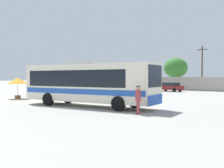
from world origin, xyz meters
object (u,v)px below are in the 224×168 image
object	(u,v)px
attendant_by_bus_door	(138,98)
parked_car_second_silver	(143,86)
vendor_umbrella_near_gate_orange	(18,81)
roadside_tree_midleft	(176,68)
utility_pole_near	(202,67)
parked_car_third_maroon	(170,87)
coach_bus_cream_blue	(87,83)
parked_car_leftmost_maroon	(116,85)
roadside_tree_left	(125,70)

from	to	relation	value
attendant_by_bus_door	parked_car_second_silver	world-z (taller)	attendant_by_bus_door
vendor_umbrella_near_gate_orange	roadside_tree_midleft	size ratio (longest dim) A/B	0.37
utility_pole_near	attendant_by_bus_door	bearing A→B (deg)	-77.51
attendant_by_bus_door	parked_car_third_maroon	world-z (taller)	attendant_by_bus_door
parked_car_second_silver	roadside_tree_midleft	xyz separation A→B (m)	(1.04, 11.39, 3.51)
parked_car_second_silver	coach_bus_cream_blue	bearing A→B (deg)	-68.43
parked_car_leftmost_maroon	roadside_tree_left	world-z (taller)	roadside_tree_left
attendant_by_bus_door	utility_pole_near	world-z (taller)	utility_pole_near
coach_bus_cream_blue	parked_car_leftmost_maroon	bearing A→B (deg)	122.76
parked_car_leftmost_maroon	parked_car_third_maroon	size ratio (longest dim) A/B	0.96
roadside_tree_midleft	parked_car_third_maroon	bearing A→B (deg)	-69.51
utility_pole_near	coach_bus_cream_blue	bearing A→B (deg)	-87.29
roadside_tree_midleft	parked_car_second_silver	bearing A→B (deg)	-95.20
coach_bus_cream_blue	utility_pole_near	distance (m)	31.22
attendant_by_bus_door	roadside_tree_midleft	xyz separation A→B (m)	(-14.39, 37.30, 3.27)
roadside_tree_left	parked_car_third_maroon	bearing A→B (deg)	-28.05
attendant_by_bus_door	roadside_tree_midleft	world-z (taller)	roadside_tree_midleft
parked_car_leftmost_maroon	parked_car_third_maroon	bearing A→B (deg)	-2.46
coach_bus_cream_blue	parked_car_second_silver	xyz separation A→B (m)	(-9.71, 24.57, -1.12)
attendant_by_bus_door	parked_car_third_maroon	distance (m)	27.38
parked_car_leftmost_maroon	roadside_tree_midleft	xyz separation A→B (m)	(7.19, 11.31, 3.52)
vendor_umbrella_near_gate_orange	utility_pole_near	size ratio (longest dim) A/B	0.30
vendor_umbrella_near_gate_orange	roadside_tree_midleft	xyz separation A→B (m)	(2.40, 35.16, 2.40)
attendant_by_bus_door	utility_pole_near	bearing A→B (deg)	102.49
parked_car_second_silver	roadside_tree_left	world-z (taller)	roadside_tree_left
parked_car_third_maroon	coach_bus_cream_blue	bearing A→B (deg)	-79.99
attendant_by_bus_door	roadside_tree_midleft	bearing A→B (deg)	111.10
parked_car_second_silver	roadside_tree_midleft	bearing A→B (deg)	84.80
coach_bus_cream_blue	utility_pole_near	xyz separation A→B (m)	(-1.47, 31.11, 2.19)
parked_car_leftmost_maroon	parked_car_third_maroon	xyz separation A→B (m)	(11.60, -0.50, 0.01)
attendant_by_bus_door	parked_car_second_silver	size ratio (longest dim) A/B	0.42
attendant_by_bus_door	parked_car_leftmost_maroon	distance (m)	33.78
vendor_umbrella_near_gate_orange	parked_car_third_maroon	world-z (taller)	vendor_umbrella_near_gate_orange
roadside_tree_left	coach_bus_cream_blue	bearing A→B (deg)	-59.38
vendor_umbrella_near_gate_orange	utility_pole_near	xyz separation A→B (m)	(9.61, 30.31, 2.20)
vendor_umbrella_near_gate_orange	utility_pole_near	distance (m)	31.87
vendor_umbrella_near_gate_orange	parked_car_leftmost_maroon	world-z (taller)	vendor_umbrella_near_gate_orange
roadside_tree_left	parked_car_second_silver	bearing A→B (deg)	-38.76
utility_pole_near	parked_car_third_maroon	bearing A→B (deg)	-111.87
parked_car_leftmost_maroon	utility_pole_near	size ratio (longest dim) A/B	0.54
parked_car_second_silver	roadside_tree_midleft	size ratio (longest dim) A/B	0.68
parked_car_leftmost_maroon	parked_car_second_silver	xyz separation A→B (m)	(6.15, -0.08, 0.01)
utility_pole_near	roadside_tree_midleft	world-z (taller)	utility_pole_near
coach_bus_cream_blue	parked_car_leftmost_maroon	world-z (taller)	coach_bus_cream_blue
coach_bus_cream_blue	roadside_tree_midleft	bearing A→B (deg)	103.56
vendor_umbrella_near_gate_orange	roadside_tree_left	world-z (taller)	roadside_tree_left
attendant_by_bus_door	roadside_tree_left	distance (m)	41.52
parked_car_third_maroon	roadside_tree_midleft	bearing A→B (deg)	110.49
parked_car_leftmost_maroon	utility_pole_near	bearing A→B (deg)	24.16
vendor_umbrella_near_gate_orange	roadside_tree_left	xyz separation A→B (m)	(-7.84, 31.16, 2.04)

